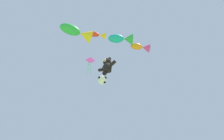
# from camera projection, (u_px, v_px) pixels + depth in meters

# --- Properties ---
(teddy_bear_kite) EXTENTS (1.90, 0.83, 1.92)m
(teddy_bear_kite) POSITION_uv_depth(u_px,v_px,m) (107.00, 66.00, 15.12)
(teddy_bear_kite) COLOR black
(soccer_ball_kite) EXTENTS (0.84, 0.83, 0.77)m
(soccer_ball_kite) POSITION_uv_depth(u_px,v_px,m) (102.00, 80.00, 14.09)
(soccer_ball_kite) COLOR white
(fish_kite_tangerine) EXTENTS (1.53, 1.56, 0.70)m
(fish_kite_tangerine) POSITION_uv_depth(u_px,v_px,m) (141.00, 47.00, 14.41)
(fish_kite_tangerine) COLOR orange
(fish_kite_teal) EXTENTS (2.04, 1.87, 0.91)m
(fish_kite_teal) POSITION_uv_depth(u_px,v_px,m) (122.00, 39.00, 14.14)
(fish_kite_teal) COLOR #19ADB2
(fish_kite_crimson) EXTENTS (1.39, 1.43, 0.56)m
(fish_kite_crimson) POSITION_uv_depth(u_px,v_px,m) (98.00, 35.00, 14.29)
(fish_kite_crimson) COLOR red
(fish_kite_emerald) EXTENTS (2.02, 2.57, 1.04)m
(fish_kite_emerald) POSITION_uv_depth(u_px,v_px,m) (78.00, 32.00, 13.36)
(fish_kite_emerald) COLOR green
(diamond_kite) EXTENTS (0.70, 0.71, 2.56)m
(diamond_kite) POSITION_uv_depth(u_px,v_px,m) (90.00, 62.00, 17.47)
(diamond_kite) COLOR #E53F9E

